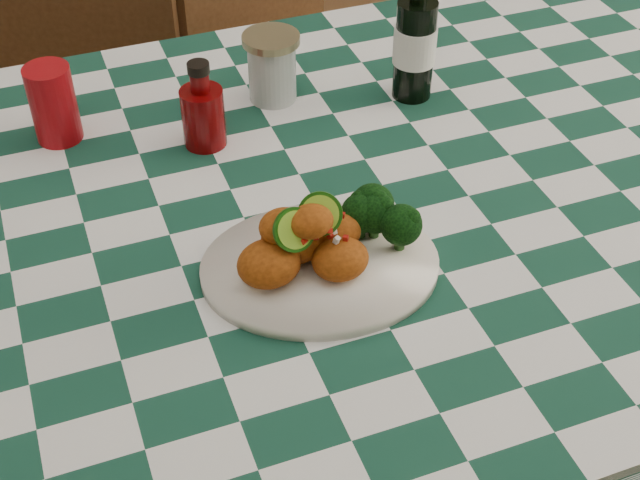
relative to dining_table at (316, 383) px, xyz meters
name	(u,v)px	position (x,y,z in m)	size (l,w,h in m)	color
dining_table	(316,383)	(0.00, 0.00, 0.00)	(1.66, 1.06, 0.79)	#144130
plate	(320,267)	(-0.04, -0.14, 0.40)	(0.30, 0.23, 0.02)	white
fried_chicken_pile	(309,236)	(-0.06, -0.14, 0.46)	(0.15, 0.11, 0.09)	#A5480F
broccoli_side	(384,220)	(0.05, -0.13, 0.44)	(0.09, 0.09, 0.06)	black
red_tumbler	(53,104)	(-0.31, 0.28, 0.45)	(0.07, 0.07, 0.12)	#94080E
ketchup_bottle	(202,104)	(-0.10, 0.19, 0.46)	(0.06, 0.06, 0.14)	#590405
mason_jar	(272,67)	(0.03, 0.27, 0.45)	(0.09, 0.09, 0.11)	#B2BCBA
beer_bottle	(416,30)	(0.24, 0.20, 0.51)	(0.07, 0.07, 0.23)	black
wooden_chair_left	(77,166)	(-0.28, 0.68, 0.05)	(0.41, 0.43, 0.89)	#472814
wooden_chair_right	(308,119)	(0.24, 0.70, 0.03)	(0.39, 0.41, 0.85)	#472814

